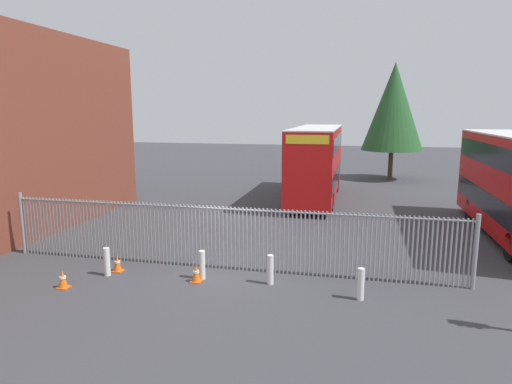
{
  "coord_description": "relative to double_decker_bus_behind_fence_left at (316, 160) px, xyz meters",
  "views": [
    {
      "loc": [
        4.11,
        -14.08,
        5.36
      ],
      "look_at": [
        0.0,
        4.0,
        2.0
      ],
      "focal_mm": 31.33,
      "sensor_mm": 36.0,
      "label": 1
    }
  ],
  "objects": [
    {
      "name": "bollard_far_right",
      "position": [
        2.66,
        -14.81,
        -1.95
      ],
      "size": [
        0.2,
        0.2,
        0.95
      ],
      "primitive_type": "cylinder",
      "color": "silver",
      "rests_on": "ground"
    },
    {
      "name": "bollard_near_left",
      "position": [
        -5.5,
        -14.68,
        -1.95
      ],
      "size": [
        0.2,
        0.2,
        0.95
      ],
      "primitive_type": "cylinder",
      "color": "silver",
      "rests_on": "ground"
    },
    {
      "name": "traffic_cone_mid_forecourt",
      "position": [
        -5.36,
        -14.27,
        -2.13
      ],
      "size": [
        0.34,
        0.34,
        0.59
      ],
      "color": "orange",
      "rests_on": "ground"
    },
    {
      "name": "tree_tall_back",
      "position": [
        5.03,
        9.5,
        3.27
      ],
      "size": [
        4.72,
        4.72,
        9.08
      ],
      "color": "#4C3823",
      "rests_on": "ground"
    },
    {
      "name": "bollard_near_right",
      "position": [
        -0.1,
        -14.22,
        -1.95
      ],
      "size": [
        0.2,
        0.2,
        0.95
      ],
      "primitive_type": "cylinder",
      "color": "silver",
      "rests_on": "ground"
    },
    {
      "name": "double_decker_bus_behind_fence_left",
      "position": [
        0.0,
        0.0,
        0.0
      ],
      "size": [
        2.54,
        10.81,
        4.42
      ],
      "color": "red",
      "rests_on": "ground"
    },
    {
      "name": "traffic_cone_near_kerb",
      "position": [
        -6.25,
        -15.95,
        -2.13
      ],
      "size": [
        0.34,
        0.34,
        0.59
      ],
      "color": "orange",
      "rests_on": "ground"
    },
    {
      "name": "ground_plane",
      "position": [
        -1.7,
        -5.22,
        -2.42
      ],
      "size": [
        100.0,
        100.0,
        0.0
      ],
      "primitive_type": "plane",
      "color": "#3D3D42"
    },
    {
      "name": "bollard_center_front",
      "position": [
        -2.33,
        -14.29,
        -1.95
      ],
      "size": [
        0.2,
        0.2,
        0.95
      ],
      "primitive_type": "cylinder",
      "color": "silver",
      "rests_on": "ground"
    },
    {
      "name": "traffic_cone_by_gate",
      "position": [
        -2.43,
        -14.57,
        -2.13
      ],
      "size": [
        0.34,
        0.34,
        0.59
      ],
      "color": "orange",
      "rests_on": "ground"
    },
    {
      "name": "palisade_fence",
      "position": [
        -1.94,
        -13.22,
        -1.24
      ],
      "size": [
        16.05,
        0.14,
        2.35
      ],
      "color": "gray",
      "rests_on": "ground"
    }
  ]
}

